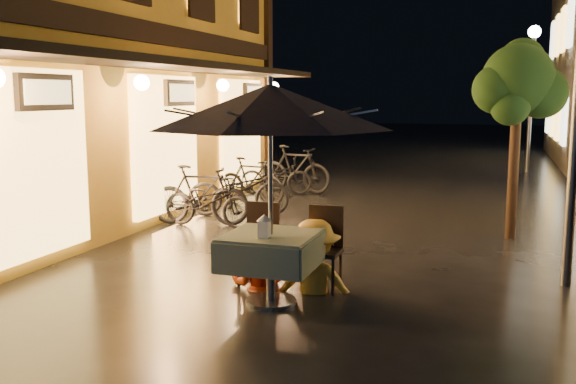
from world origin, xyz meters
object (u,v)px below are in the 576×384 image
(patio_umbrella, at_px, (270,106))
(table_lantern, at_px, (264,225))
(person_orange, at_px, (258,228))
(bicycle_0, at_px, (209,201))
(cafe_table, at_px, (271,251))
(person_yellow, at_px, (315,221))

(patio_umbrella, xyz_separation_m, table_lantern, (0.00, -0.20, -1.23))
(patio_umbrella, xyz_separation_m, person_orange, (-0.35, 0.54, -1.43))
(patio_umbrella, xyz_separation_m, bicycle_0, (-2.40, 3.52, -1.70))
(cafe_table, height_order, person_orange, person_orange)
(table_lantern, bearing_deg, patio_umbrella, 90.00)
(table_lantern, bearing_deg, person_orange, 115.16)
(cafe_table, distance_m, patio_umbrella, 1.56)
(person_orange, xyz_separation_m, person_yellow, (0.67, 0.06, 0.11))
(cafe_table, relative_size, person_orange, 0.69)
(cafe_table, height_order, patio_umbrella, patio_umbrella)
(cafe_table, distance_m, table_lantern, 0.39)
(bicycle_0, bearing_deg, cafe_table, -141.68)
(cafe_table, xyz_separation_m, bicycle_0, (-2.40, 3.52, -0.14))
(patio_umbrella, distance_m, table_lantern, 1.25)
(bicycle_0, bearing_deg, patio_umbrella, -141.68)
(cafe_table, relative_size, table_lantern, 3.96)
(cafe_table, xyz_separation_m, person_yellow, (0.32, 0.60, 0.24))
(person_yellow, bearing_deg, person_orange, -7.76)
(person_yellow, bearing_deg, table_lantern, 55.41)
(table_lantern, height_order, person_orange, person_orange)
(table_lantern, xyz_separation_m, person_orange, (-0.35, 0.74, -0.20))
(patio_umbrella, xyz_separation_m, person_yellow, (0.32, 0.60, -1.33))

